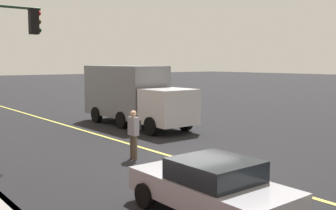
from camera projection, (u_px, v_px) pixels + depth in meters
The scene contains 6 objects.
ground at pixel (191, 162), 13.86m from camera, with size 200.00×200.00×0.00m, color black.
curb_edge at pixel (2, 199), 9.92m from camera, with size 80.00×0.16×0.15m, color slate.
lane_stripe_center at pixel (191, 162), 13.86m from camera, with size 80.00×0.16×0.01m, color #D8CC4C.
car_silver at pixel (211, 186), 8.96m from camera, with size 4.04×1.95×1.33m.
truck_gray at pixel (133, 94), 21.91m from camera, with size 7.89×2.44×3.28m.
pedestrian_with_backpack at pixel (134, 131), 14.22m from camera, with size 0.42×0.37×1.77m.
Camera 1 is at (-10.11, 9.08, 3.48)m, focal length 42.39 mm.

